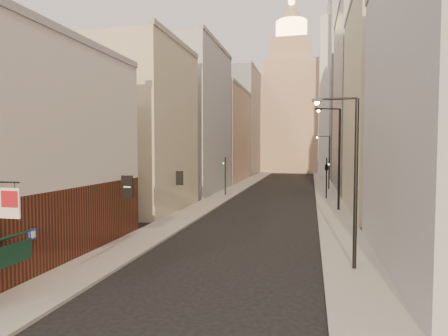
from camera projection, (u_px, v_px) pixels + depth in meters
sidewalk_left at (246, 184)px, 64.25m from camera, size 3.00×140.00×0.15m
sidewalk_right at (324, 185)px, 61.30m from camera, size 3.00×140.00×0.15m
near_building_left at (20, 150)px, 20.21m from camera, size 8.30×23.04×12.30m
left_bldg_beige at (141, 129)px, 36.87m from camera, size 8.00×12.00×16.00m
left_bldg_grey at (192, 121)px, 52.33m from camera, size 8.00×16.00×20.00m
left_bldg_tan at (221, 136)px, 69.91m from camera, size 8.00×18.00×17.00m
left_bldg_wingrid at (241, 124)px, 89.18m from camera, size 8.00×20.00×24.00m
right_bldg_beige at (395, 107)px, 35.22m from camera, size 8.00×16.00×20.00m
right_bldg_wingrid at (365, 101)px, 54.52m from camera, size 8.00×20.00×26.00m
highrise at (378, 57)px, 79.73m from camera, size 21.00×23.00×51.20m
clock_tower at (291, 105)px, 98.07m from camera, size 14.00×14.00×44.90m
white_tower at (338, 91)px, 81.91m from camera, size 8.00×8.00×41.50m
streetlamp_near at (351, 173)px, 18.39m from camera, size 2.26×0.25×8.61m
streetlamp_mid at (337, 153)px, 35.98m from camera, size 2.45×1.21×9.95m
streetlamp_far at (328, 159)px, 54.97m from camera, size 2.09×0.36×7.96m
traffic_light_left at (225, 168)px, 47.72m from camera, size 0.54×0.43×5.00m
traffic_light_right at (327, 167)px, 44.69m from camera, size 0.82×0.82×5.00m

